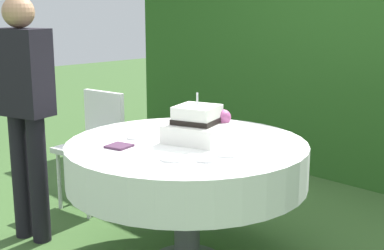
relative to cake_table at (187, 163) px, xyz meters
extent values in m
cube|color=#28561E|center=(0.00, 2.31, 0.55)|extent=(5.52, 0.59, 2.37)
cylinder|color=#4C4C51|center=(0.00, 0.00, -0.27)|extent=(0.15, 0.15, 0.73)
cylinder|color=brown|center=(0.00, 0.00, 0.11)|extent=(1.38, 1.38, 0.03)
cylinder|color=white|center=(0.00, 0.00, 0.00)|extent=(1.41, 1.41, 0.24)
cube|color=white|center=(0.02, 0.06, 0.18)|extent=(0.41, 0.41, 0.11)
cube|color=white|center=(0.02, 0.06, 0.28)|extent=(0.29, 0.29, 0.11)
cube|color=black|center=(0.02, 0.06, 0.25)|extent=(0.30, 0.30, 0.03)
sphere|color=#C6599E|center=(0.09, 0.21, 0.26)|extent=(0.09, 0.09, 0.09)
cylinder|color=silver|center=(0.02, 0.06, 0.37)|extent=(0.01, 0.01, 0.08)
cylinder|color=white|center=(0.21, -0.30, 0.13)|extent=(0.13, 0.13, 0.01)
cylinder|color=white|center=(0.34, -0.19, 0.13)|extent=(0.11, 0.11, 0.01)
cylinder|color=white|center=(0.35, -0.04, 0.13)|extent=(0.12, 0.12, 0.01)
cylinder|color=white|center=(-0.29, -0.14, 0.13)|extent=(0.12, 0.12, 0.01)
cube|color=#4C2D47|center=(-0.19, -0.35, 0.13)|extent=(0.15, 0.15, 0.01)
cylinder|color=white|center=(-1.33, -0.07, -0.41)|extent=(0.03, 0.03, 0.45)
cylinder|color=white|center=(-1.02, -0.02, -0.41)|extent=(0.03, 0.03, 0.45)
cylinder|color=white|center=(-1.38, 0.25, -0.41)|extent=(0.03, 0.03, 0.45)
cylinder|color=white|center=(-1.06, 0.29, -0.41)|extent=(0.03, 0.03, 0.45)
cube|color=white|center=(-1.20, 0.11, -0.17)|extent=(0.45, 0.45, 0.04)
cube|color=white|center=(-1.22, 0.29, 0.05)|extent=(0.40, 0.10, 0.40)
cylinder|color=black|center=(-1.07, -0.51, -0.21)|extent=(0.12, 0.12, 0.85)
cylinder|color=black|center=(-0.91, -0.47, -0.21)|extent=(0.12, 0.12, 0.85)
cube|color=black|center=(-0.99, -0.49, 0.49)|extent=(0.40, 0.29, 0.55)
sphere|color=#A87A5B|center=(-0.99, -0.49, 0.86)|extent=(0.20, 0.20, 0.20)
camera|label=1|loc=(2.18, -2.12, 0.91)|focal=50.53mm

